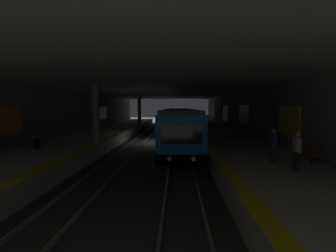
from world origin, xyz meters
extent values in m
plane|color=#383A38|center=(0.00, 0.00, 0.00)|extent=(120.00, 120.00, 0.00)
cube|color=gray|center=(0.00, -2.92, 0.08)|extent=(60.00, 0.09, 0.16)
cube|color=gray|center=(0.00, -1.48, 0.08)|extent=(60.00, 0.09, 0.16)
cube|color=gray|center=(0.00, 1.48, 0.08)|extent=(60.00, 0.09, 0.16)
cube|color=gray|center=(0.00, 2.92, 0.08)|extent=(60.00, 0.09, 0.16)
cube|color=beige|center=(0.00, -6.55, 0.53)|extent=(60.00, 5.30, 1.05)
cube|color=yellow|center=(0.00, -4.20, 1.05)|extent=(60.00, 0.60, 0.01)
cube|color=beige|center=(0.00, 6.55, 0.53)|extent=(60.00, 5.30, 1.05)
cube|color=yellow|center=(0.00, 4.20, 1.05)|extent=(60.00, 0.60, 0.01)
cube|color=slate|center=(0.00, -9.45, 2.80)|extent=(60.00, 0.50, 5.60)
cube|color=gold|center=(-9.80, -9.17, 2.95)|extent=(2.83, 0.06, 1.81)
cube|color=gold|center=(0.33, -9.17, 2.95)|extent=(3.41, 0.06, 2.28)
cube|color=#4CA566|center=(10.04, -9.17, 2.95)|extent=(3.39, 0.06, 2.20)
cube|color=gold|center=(21.46, -9.17, 2.95)|extent=(2.41, 0.06, 2.35)
cube|color=slate|center=(0.00, 9.45, 2.80)|extent=(60.00, 0.50, 5.60)
cube|color=orange|center=(-10.21, 9.17, 2.95)|extent=(2.63, 0.06, 1.81)
cube|color=gold|center=(9.56, 9.17, 2.95)|extent=(3.46, 0.06, 1.85)
cube|color=beige|center=(0.00, 0.00, 5.80)|extent=(60.00, 19.40, 0.40)
cylinder|color=gray|center=(-7.29, 4.35, 3.33)|extent=(0.56, 0.56, 4.55)
cylinder|color=gray|center=(13.60, 4.35, 3.33)|extent=(0.56, 0.56, 4.55)
cube|color=#19569E|center=(-3.28, -2.20, 2.06)|extent=(18.90, 2.80, 2.70)
cube|color=navy|center=(-3.28, -2.20, 0.99)|extent=(18.90, 2.82, 0.56)
cube|color=black|center=(-3.28, -2.20, 2.41)|extent=(17.39, 2.83, 0.90)
cube|color=#47474C|center=(-3.28, -2.20, 3.53)|extent=(18.52, 2.58, 0.24)
cube|color=black|center=(-8.48, -2.20, 0.54)|extent=(2.20, 1.64, 0.76)
cube|color=black|center=(1.92, -2.20, 0.54)|extent=(2.20, 1.64, 0.76)
cube|color=black|center=(-12.75, -2.20, 2.41)|extent=(0.04, 2.24, 1.10)
cylinder|color=silver|center=(-12.75, -2.85, 1.06)|extent=(0.04, 0.24, 0.24)
cylinder|color=silver|center=(-12.75, -1.55, 1.06)|extent=(0.04, 0.24, 0.24)
cube|color=#19569E|center=(16.22, -2.20, 2.06)|extent=(18.90, 2.80, 2.70)
cube|color=navy|center=(16.22, -2.20, 0.99)|extent=(18.90, 2.82, 0.56)
cube|color=black|center=(16.22, -2.20, 2.41)|extent=(17.39, 2.83, 0.90)
cube|color=#47474C|center=(16.22, -2.20, 3.53)|extent=(18.52, 2.58, 0.24)
cube|color=black|center=(11.02, -2.20, 0.54)|extent=(2.20, 1.64, 0.76)
cube|color=black|center=(21.42, -2.20, 0.54)|extent=(2.20, 1.64, 0.76)
cube|color=#19569E|center=(35.72, -2.20, 2.06)|extent=(18.90, 2.80, 2.70)
cube|color=navy|center=(35.72, -2.20, 0.99)|extent=(18.90, 2.82, 0.56)
cube|color=black|center=(35.72, -2.20, 2.41)|extent=(17.39, 2.83, 0.90)
cube|color=#47474C|center=(35.72, -2.20, 3.53)|extent=(18.52, 2.58, 0.24)
cube|color=black|center=(30.52, -2.20, 0.54)|extent=(2.20, 1.64, 0.76)
cube|color=black|center=(40.92, -2.20, 0.54)|extent=(2.20, 1.64, 0.76)
cylinder|color=#262628|center=(-13.83, -8.45, 1.26)|extent=(0.08, 0.08, 0.42)
cylinder|color=#262628|center=(-12.47, -8.45, 1.26)|extent=(0.08, 0.08, 0.42)
cube|color=olive|center=(-13.15, -8.45, 1.51)|extent=(1.70, 0.44, 0.08)
cube|color=olive|center=(-13.15, -8.67, 1.71)|extent=(1.70, 0.06, 0.40)
cylinder|color=#262628|center=(-2.21, -8.45, 1.26)|extent=(0.08, 0.08, 0.42)
cylinder|color=#262628|center=(-0.85, -8.45, 1.26)|extent=(0.08, 0.08, 0.42)
cube|color=olive|center=(-1.53, -8.45, 1.51)|extent=(1.70, 0.44, 0.08)
cube|color=olive|center=(-1.53, -8.67, 1.71)|extent=(1.70, 0.06, 0.40)
cylinder|color=#262628|center=(5.87, -8.45, 1.26)|extent=(0.08, 0.08, 0.42)
cylinder|color=#262628|center=(7.23, -8.45, 1.26)|extent=(0.08, 0.08, 0.42)
cube|color=olive|center=(6.55, -8.45, 1.51)|extent=(1.70, 0.44, 0.08)
cube|color=olive|center=(6.55, -8.67, 1.71)|extent=(1.70, 0.06, 0.40)
cylinder|color=#262628|center=(-8.85, 8.45, 1.26)|extent=(0.08, 0.08, 0.42)
cylinder|color=#262628|center=(-7.49, 8.45, 1.26)|extent=(0.08, 0.08, 0.42)
cube|color=olive|center=(-8.17, 8.45, 1.51)|extent=(1.70, 0.44, 0.08)
cube|color=olive|center=(-8.17, 8.67, 1.71)|extent=(1.70, 0.06, 0.40)
cylinder|color=#262628|center=(0.75, 8.45, 1.26)|extent=(0.08, 0.08, 0.42)
cylinder|color=#262628|center=(2.11, 8.45, 1.26)|extent=(0.08, 0.08, 0.42)
cube|color=olive|center=(1.43, 8.45, 1.51)|extent=(1.70, 0.44, 0.08)
cube|color=olive|center=(1.43, 8.67, 1.71)|extent=(1.70, 0.06, 0.40)
cylinder|color=#262628|center=(7.15, 8.45, 1.26)|extent=(0.08, 0.08, 0.42)
cylinder|color=#262628|center=(8.51, 8.45, 1.26)|extent=(0.08, 0.08, 0.42)
cube|color=olive|center=(7.83, 8.45, 1.51)|extent=(1.70, 0.44, 0.08)
cube|color=olive|center=(7.83, 8.67, 1.71)|extent=(1.70, 0.06, 0.40)
cylinder|color=#2C2C2C|center=(11.63, -6.88, 1.44)|extent=(0.16, 0.16, 0.79)
cylinder|color=#2C2C2C|center=(11.83, -6.88, 1.44)|extent=(0.16, 0.16, 0.79)
cube|color=#2D754C|center=(11.73, -6.88, 2.11)|extent=(0.36, 0.22, 0.56)
cylinder|color=#2D754C|center=(11.48, -6.88, 2.06)|extent=(0.10, 0.10, 0.53)
cylinder|color=#2D754C|center=(11.98, -6.88, 2.06)|extent=(0.10, 0.10, 0.53)
sphere|color=tan|center=(11.73, -6.88, 2.50)|extent=(0.21, 0.21, 0.21)
cylinder|color=#3E3E3E|center=(-13.52, -6.78, 1.48)|extent=(0.16, 0.16, 0.86)
cylinder|color=#3E3E3E|center=(-13.32, -6.78, 1.48)|extent=(0.16, 0.16, 0.86)
cube|color=#284C93|center=(-13.42, -6.78, 2.22)|extent=(0.36, 0.22, 0.61)
cylinder|color=#284C93|center=(-13.67, -6.78, 2.17)|extent=(0.10, 0.10, 0.58)
cylinder|color=#284C93|center=(-13.17, -6.78, 2.17)|extent=(0.10, 0.10, 0.58)
sphere|color=tan|center=(-13.42, -6.78, 2.64)|extent=(0.23, 0.23, 0.23)
cylinder|color=#2B2B2B|center=(-15.02, -7.19, 1.48)|extent=(0.16, 0.16, 0.87)
cylinder|color=#2B2B2B|center=(-14.82, -7.19, 1.48)|extent=(0.16, 0.16, 0.87)
cube|color=beige|center=(-14.92, -7.19, 2.23)|extent=(0.36, 0.22, 0.61)
cylinder|color=beige|center=(-15.17, -7.19, 2.18)|extent=(0.10, 0.10, 0.58)
cylinder|color=beige|center=(-14.67, -7.19, 2.18)|extent=(0.10, 0.10, 0.58)
sphere|color=tan|center=(-14.92, -7.19, 2.65)|extent=(0.24, 0.24, 0.24)
cube|color=black|center=(-9.90, 7.48, 1.40)|extent=(0.38, 0.22, 0.70)
cylinder|color=#333333|center=(-9.90, 7.48, 1.90)|extent=(0.02, 0.02, 0.30)
cube|color=maroon|center=(2.00, 7.94, 1.25)|extent=(0.30, 0.20, 0.40)
cylinder|color=#595B5E|center=(-10.72, -7.80, 1.48)|extent=(0.44, 0.44, 0.85)
camera|label=1|loc=(-25.12, -1.98, 3.84)|focal=24.92mm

